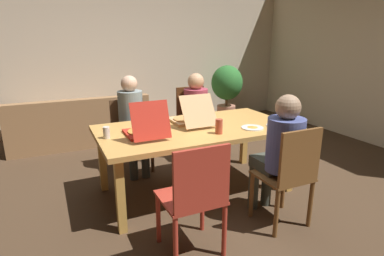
{
  "coord_description": "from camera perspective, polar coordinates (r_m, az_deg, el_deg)",
  "views": [
    {
      "loc": [
        -1.39,
        -2.89,
        1.66
      ],
      "look_at": [
        0.0,
        0.1,
        0.7
      ],
      "focal_mm": 29.53,
      "sensor_mm": 36.0,
      "label": 1
    }
  ],
  "objects": [
    {
      "name": "side_wall_right",
      "position": [
        6.03,
        26.8,
        12.64
      ],
      "size": [
        0.12,
        5.07,
        2.92
      ],
      "primitive_type": "cube",
      "color": "beige",
      "rests_on": "ground"
    },
    {
      "name": "plate_1",
      "position": [
        3.49,
        15.13,
        0.43
      ],
      "size": [
        0.23,
        0.23,
        0.01
      ],
      "color": "white",
      "rests_on": "dining_table"
    },
    {
      "name": "back_wall",
      "position": [
        6.04,
        -11.96,
        13.98
      ],
      "size": [
        6.59,
        0.12,
        2.92
      ],
      "primitive_type": "cube",
      "color": "beige",
      "rests_on": "ground"
    },
    {
      "name": "person_0",
      "position": [
        4.27,
        1.03,
        3.27
      ],
      "size": [
        0.32,
        0.53,
        1.19
      ],
      "color": "#2B3046",
      "rests_on": "ground"
    },
    {
      "name": "chair_1",
      "position": [
        2.88,
        17.25,
        -7.83
      ],
      "size": [
        0.44,
        0.41,
        0.94
      ],
      "color": "brown",
      "rests_on": "ground"
    },
    {
      "name": "pizza_box_0",
      "position": [
        3.07,
        -8.47,
        -0.43
      ],
      "size": [
        0.35,
        0.48,
        0.36
      ],
      "color": "red",
      "rests_on": "dining_table"
    },
    {
      "name": "plate_0",
      "position": [
        3.34,
        10.85,
        0.1
      ],
      "size": [
        0.23,
        0.23,
        0.03
      ],
      "color": "white",
      "rests_on": "dining_table"
    },
    {
      "name": "chair_3",
      "position": [
        2.39,
        0.65,
        -12.0
      ],
      "size": [
        0.46,
        0.43,
        0.93
      ],
      "color": "#B33526",
      "rests_on": "ground"
    },
    {
      "name": "ground_plane",
      "position": [
        3.61,
        0.68,
        -11.07
      ],
      "size": [
        20.0,
        20.0,
        0.0
      ],
      "primitive_type": "plane",
      "color": "#483322"
    },
    {
      "name": "chair_0",
      "position": [
        4.44,
        0.2,
        1.31
      ],
      "size": [
        0.44,
        0.4,
        0.98
      ],
      "color": "#552E14",
      "rests_on": "ground"
    },
    {
      "name": "drinking_glass_0",
      "position": [
        3.59,
        -8.46,
        2.1
      ],
      "size": [
        0.07,
        0.07,
        0.11
      ],
      "primitive_type": "cylinder",
      "color": "#DAC661",
      "rests_on": "dining_table"
    },
    {
      "name": "potted_plant",
      "position": [
        6.3,
        6.3,
        7.31
      ],
      "size": [
        0.61,
        0.61,
        1.12
      ],
      "color": "#B27259",
      "rests_on": "ground"
    },
    {
      "name": "drinking_glass_1",
      "position": [
        3.1,
        4.89,
        0.28
      ],
      "size": [
        0.07,
        0.07,
        0.15
      ],
      "primitive_type": "cylinder",
      "color": "#BB4830",
      "rests_on": "dining_table"
    },
    {
      "name": "chair_2",
      "position": [
        4.12,
        -11.1,
        -0.52
      ],
      "size": [
        0.46,
        0.43,
        0.89
      ],
      "color": "brown",
      "rests_on": "ground"
    },
    {
      "name": "couch",
      "position": [
        5.38,
        -19.57,
        0.31
      ],
      "size": [
        2.08,
        0.9,
        0.77
      ],
      "color": "#9A7047",
      "rests_on": "ground"
    },
    {
      "name": "person_1",
      "position": [
        2.91,
        15.63,
        -3.52
      ],
      "size": [
        0.32,
        0.51,
        1.19
      ],
      "color": "#3E4338",
      "rests_on": "ground"
    },
    {
      "name": "dining_table",
      "position": [
        3.36,
        0.72,
        -0.91
      ],
      "size": [
        2.05,
        1.08,
        0.74
      ],
      "color": "#C99247",
      "rests_on": "ground"
    },
    {
      "name": "drinking_glass_2",
      "position": [
        3.05,
        -15.17,
        -0.83
      ],
      "size": [
        0.06,
        0.06,
        0.11
      ],
      "primitive_type": "cylinder",
      "color": "silver",
      "rests_on": "dining_table"
    },
    {
      "name": "pizza_box_1",
      "position": [
        3.5,
        -0.49,
        1.75
      ],
      "size": [
        0.36,
        0.56,
        0.34
      ],
      "color": "tan",
      "rests_on": "dining_table"
    },
    {
      "name": "person_2",
      "position": [
        3.93,
        -10.74,
        1.88
      ],
      "size": [
        0.3,
        0.5,
        1.21
      ],
      "color": "#3C4241",
      "rests_on": "ground"
    }
  ]
}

